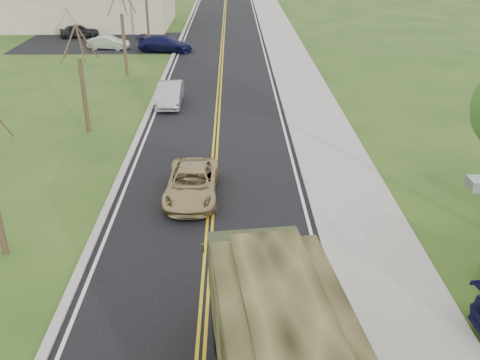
{
  "coord_description": "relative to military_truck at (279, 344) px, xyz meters",
  "views": [
    {
      "loc": [
        0.88,
        -5.67,
        10.31
      ],
      "look_at": [
        1.15,
        11.96,
        1.8
      ],
      "focal_mm": 40.0,
      "sensor_mm": 36.0,
      "label": 1
    }
  ],
  "objects": [
    {
      "name": "bare_tree_b",
      "position": [
        -8.86,
        18.82,
        0.38
      ],
      "size": [
        1.83,
        2.14,
        5.73
      ],
      "color": "#38281C",
      "rests_on": "ground"
    },
    {
      "name": "bare_tree_c",
      "position": [
        -8.86,
        30.82,
        0.68
      ],
      "size": [
        2.04,
        2.39,
        6.42
      ],
      "color": "#38281C",
      "rests_on": "ground"
    },
    {
      "name": "lot_car_navy",
      "position": [
        -6.86,
        38.82,
        -1.39
      ],
      "size": [
        5.1,
        2.9,
        1.39
      ],
      "primitive_type": "imported",
      "rotation": [
        0.0,
        0.0,
        1.36
      ],
      "color": "#0E0F34",
      "rests_on": "ground"
    },
    {
      "name": "sidewalk_right",
      "position": [
        4.04,
        36.82,
        -2.04
      ],
      "size": [
        3.2,
        120.0,
        0.1
      ],
      "primitive_type": "cube",
      "color": "#9E998E",
      "rests_on": "ground"
    },
    {
      "name": "military_truck",
      "position": [
        0.0,
        0.0,
        0.0
      ],
      "size": [
        3.38,
        7.56,
        3.65
      ],
      "rotation": [
        0.0,
        0.0,
        0.12
      ],
      "color": "black",
      "rests_on": "ground"
    },
    {
      "name": "lot_car_dark",
      "position": [
        -16.09,
        45.39,
        -1.45
      ],
      "size": [
        4.04,
        2.63,
        1.28
      ],
      "primitive_type": "imported",
      "rotation": [
        0.0,
        0.0,
        1.89
      ],
      "color": "black",
      "rests_on": "ground"
    },
    {
      "name": "sedan_silver",
      "position": [
        -4.86,
        23.48,
        -1.41
      ],
      "size": [
        1.49,
        4.16,
        1.37
      ],
      "primitive_type": "imported",
      "rotation": [
        0.0,
        0.0,
        0.01
      ],
      "color": "#9F9EA3",
      "rests_on": "ground"
    },
    {
      "name": "curb_left",
      "position": [
        -6.01,
        36.82,
        -2.04
      ],
      "size": [
        0.3,
        120.0,
        0.1
      ],
      "primitive_type": "cube",
      "color": "#9E998E",
      "rests_on": "ground"
    },
    {
      "name": "suv_champagne",
      "position": [
        -2.66,
        10.9,
        -1.46
      ],
      "size": [
        2.18,
        4.57,
        1.26
      ],
      "primitive_type": "imported",
      "rotation": [
        0.0,
        0.0,
        -0.02
      ],
      "color": "tan",
      "rests_on": "ground"
    },
    {
      "name": "curb_right",
      "position": [
        2.29,
        36.82,
        -2.03
      ],
      "size": [
        0.3,
        120.0,
        0.12
      ],
      "primitive_type": "cube",
      "color": "#9E998E",
      "rests_on": "ground"
    },
    {
      "name": "bare_tree_d",
      "position": [
        -8.86,
        42.82,
        0.46
      ],
      "size": [
        1.88,
        2.2,
        5.91
      ],
      "color": "#38281C",
      "rests_on": "ground"
    },
    {
      "name": "commercial_building",
      "position": [
        -17.84,
        52.79,
        0.59
      ],
      "size": [
        25.5,
        21.5,
        5.65
      ],
      "color": "tan",
      "rests_on": "ground"
    },
    {
      "name": "road",
      "position": [
        -1.86,
        36.82,
        -2.09
      ],
      "size": [
        8.0,
        120.0,
        0.01
      ],
      "primitive_type": "cube",
      "color": "black",
      "rests_on": "ground"
    },
    {
      "name": "lot_car_silver",
      "position": [
        -12.06,
        39.87,
        -1.49
      ],
      "size": [
        3.8,
        1.85,
        1.2
      ],
      "primitive_type": "imported",
      "rotation": [
        0.0,
        0.0,
        1.4
      ],
      "color": "silver",
      "rests_on": "ground"
    }
  ]
}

